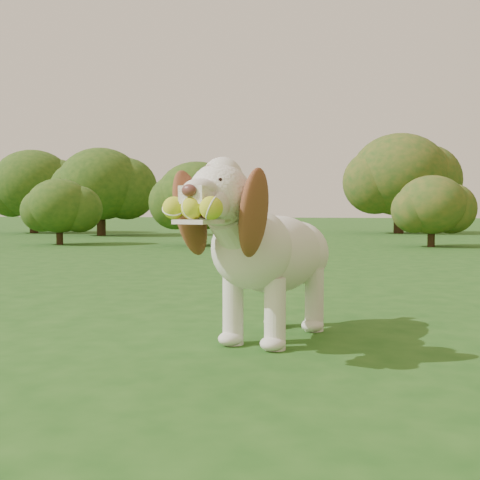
# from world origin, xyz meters

# --- Properties ---
(ground) EXTENTS (80.00, 80.00, 0.00)m
(ground) POSITION_xyz_m (0.00, 0.00, 0.00)
(ground) COLOR #1D4C15
(ground) RESTS_ON ground
(dog) EXTENTS (0.67, 1.30, 0.85)m
(dog) POSITION_xyz_m (-0.11, 0.51, 0.45)
(dog) COLOR silver
(dog) RESTS_ON ground
(shrub_a) EXTENTS (1.13, 1.13, 1.17)m
(shrub_a) POSITION_xyz_m (-5.06, 7.35, 0.69)
(shrub_a) COLOR #382314
(shrub_a) RESTS_ON ground
(shrub_e) EXTENTS (2.00, 2.00, 2.07)m
(shrub_e) POSITION_xyz_m (-5.94, 10.83, 1.22)
(shrub_e) COLOR #382314
(shrub_e) RESTS_ON ground
(shrub_b) EXTENTS (1.39, 1.39, 1.44)m
(shrub_b) POSITION_xyz_m (-2.60, 7.59, 0.85)
(shrub_b) COLOR #382314
(shrub_b) RESTS_ON ground
(shrub_c) EXTENTS (1.15, 1.15, 1.19)m
(shrub_c) POSITION_xyz_m (1.30, 8.15, 0.70)
(shrub_c) COLOR #382314
(shrub_c) RESTS_ON ground
(shrub_g) EXTENTS (2.09, 2.09, 2.17)m
(shrub_g) POSITION_xyz_m (-8.33, 11.82, 1.27)
(shrub_g) COLOR #382314
(shrub_g) RESTS_ON ground
(shrub_i) EXTENTS (2.47, 2.47, 2.56)m
(shrub_i) POSITION_xyz_m (0.97, 13.63, 1.50)
(shrub_i) COLOR #382314
(shrub_i) RESTS_ON ground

